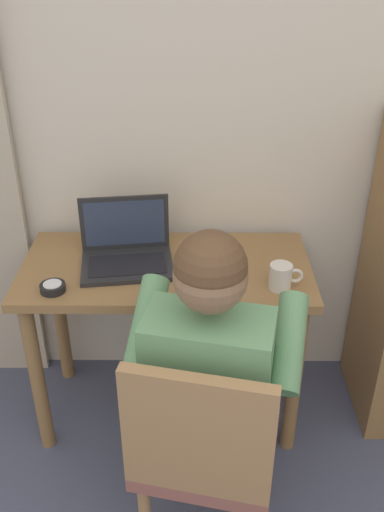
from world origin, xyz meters
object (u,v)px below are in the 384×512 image
(chair, at_px, (204,450))
(computer_mouse, at_px, (201,268))
(coffee_mug, at_px, (281,277))
(desk, at_px, (167,293))
(person_seated, at_px, (215,364))
(laptop, at_px, (126,250))
(desk_clock, at_px, (53,287))

(chair, relative_size, computer_mouse, 8.73)
(coffee_mug, bearing_deg, desk, 159.77)
(desk, xyz_separation_m, computer_mouse, (0.13, -0.04, 0.14))
(person_seated, distance_m, coffee_mug, 0.42)
(desk, bearing_deg, computer_mouse, -17.44)
(person_seated, bearing_deg, chair, -100.68)
(desk, relative_size, laptop, 2.98)
(laptop, height_order, computer_mouse, laptop)
(desk, bearing_deg, chair, -77.98)
(person_seated, xyz_separation_m, coffee_mug, (0.24, 0.33, 0.12))
(person_seated, relative_size, computer_mouse, 11.91)
(desk_clock, bearing_deg, desk, 24.43)
(person_seated, bearing_deg, desk, 109.91)
(computer_mouse, height_order, desk_clock, computer_mouse)
(chair, bearing_deg, desk, 102.02)
(person_seated, relative_size, coffee_mug, 9.92)
(chair, xyz_separation_m, coffee_mug, (0.27, 0.51, 0.30))
(desk, xyz_separation_m, laptop, (-0.15, 0.02, 0.18))
(chair, distance_m, desk_clock, 0.77)
(computer_mouse, bearing_deg, chair, -83.13)
(desk_clock, bearing_deg, laptop, 40.10)
(desk, relative_size, computer_mouse, 11.00)
(laptop, distance_m, computer_mouse, 0.29)
(laptop, bearing_deg, chair, -66.99)
(person_seated, xyz_separation_m, desk_clock, (-0.56, 0.30, 0.08))
(desk, relative_size, person_seated, 0.92)
(computer_mouse, bearing_deg, desk_clock, -159.29)
(desk, distance_m, computer_mouse, 0.20)
(computer_mouse, xyz_separation_m, coffee_mug, (0.28, -0.11, 0.03))
(chair, bearing_deg, desk_clock, 137.71)
(person_seated, bearing_deg, coffee_mug, 53.73)
(desk, xyz_separation_m, person_seated, (0.17, -0.48, 0.06))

